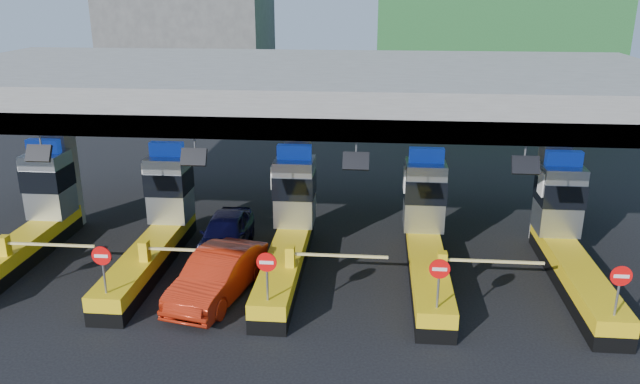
{
  "coord_description": "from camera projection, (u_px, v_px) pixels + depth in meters",
  "views": [
    {
      "loc": [
        3.06,
        -21.02,
        9.98
      ],
      "look_at": [
        1.15,
        0.0,
        2.91
      ],
      "focal_mm": 35.0,
      "sensor_mm": 36.0,
      "label": 1
    }
  ],
  "objects": [
    {
      "name": "ground",
      "position": [
        289.0,
        265.0,
        23.29
      ],
      "size": [
        120.0,
        120.0,
        0.0
      ],
      "primitive_type": "plane",
      "color": "black",
      "rests_on": "ground"
    },
    {
      "name": "toll_canopy",
      "position": [
        297.0,
        88.0,
        24.05
      ],
      "size": [
        28.0,
        12.09,
        7.0
      ],
      "color": "slate",
      "rests_on": "ground"
    },
    {
      "name": "toll_lane_far_left",
      "position": [
        32.0,
        219.0,
        23.96
      ],
      "size": [
        4.43,
        8.0,
        4.16
      ],
      "color": "black",
      "rests_on": "ground"
    },
    {
      "name": "toll_lane_left",
      "position": [
        159.0,
        223.0,
        23.53
      ],
      "size": [
        4.43,
        8.0,
        4.16
      ],
      "color": "black",
      "rests_on": "ground"
    },
    {
      "name": "toll_lane_center",
      "position": [
        290.0,
        227.0,
        23.1
      ],
      "size": [
        4.43,
        8.0,
        4.16
      ],
      "color": "black",
      "rests_on": "ground"
    },
    {
      "name": "toll_lane_right",
      "position": [
        426.0,
        232.0,
        22.68
      ],
      "size": [
        4.43,
        8.0,
        4.16
      ],
      "color": "black",
      "rests_on": "ground"
    },
    {
      "name": "toll_lane_far_right",
      "position": [
        567.0,
        237.0,
        22.25
      ],
      "size": [
        4.43,
        8.0,
        4.16
      ],
      "color": "black",
      "rests_on": "ground"
    },
    {
      "name": "van",
      "position": [
        226.0,
        233.0,
        24.33
      ],
      "size": [
        1.81,
        4.37,
        1.48
      ],
      "primitive_type": "imported",
      "rotation": [
        0.0,
        0.0,
        0.01
      ],
      "color": "black",
      "rests_on": "ground"
    },
    {
      "name": "red_car",
      "position": [
        218.0,
        275.0,
        20.67
      ],
      "size": [
        2.7,
        5.04,
        1.58
      ],
      "primitive_type": "imported",
      "rotation": [
        0.0,
        0.0,
        -0.23
      ],
      "color": "#AE220D",
      "rests_on": "ground"
    }
  ]
}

